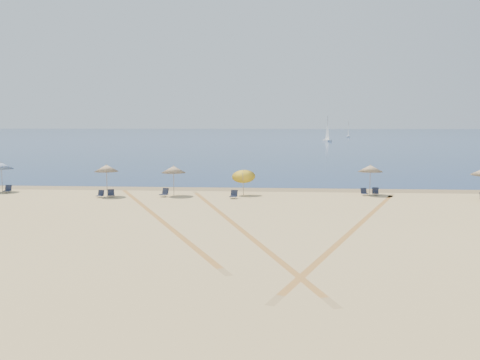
{
  "coord_description": "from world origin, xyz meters",
  "views": [
    {
      "loc": [
        2.96,
        -21.6,
        6.08
      ],
      "look_at": [
        0.0,
        20.0,
        1.3
      ],
      "focal_mm": 38.0,
      "sensor_mm": 36.0,
      "label": 1
    }
  ],
  "objects_px": {
    "chair_6": "(364,192)",
    "chair_1": "(8,189)",
    "sailboat_0": "(348,132)",
    "umbrella_4": "(370,168)",
    "umbrella_0": "(1,166)",
    "chair_5": "(234,195)",
    "chair_4": "(164,193)",
    "sailboat_1": "(327,134)",
    "chair_7": "(375,192)",
    "chair_3": "(111,194)",
    "umbrella_3": "(244,174)",
    "chair_2": "(100,194)",
    "umbrella_2": "(174,169)",
    "umbrella_1": "(106,168)"
  },
  "relations": [
    {
      "from": "chair_6",
      "to": "chair_1",
      "type": "bearing_deg",
      "value": 166.44
    },
    {
      "from": "sailboat_0",
      "to": "umbrella_4",
      "type": "bearing_deg",
      "value": -91.44
    },
    {
      "from": "umbrella_0",
      "to": "chair_5",
      "type": "relative_size",
      "value": 3.55
    },
    {
      "from": "chair_4",
      "to": "sailboat_1",
      "type": "distance_m",
      "value": 124.0
    },
    {
      "from": "chair_5",
      "to": "chair_7",
      "type": "distance_m",
      "value": 11.96
    },
    {
      "from": "chair_3",
      "to": "chair_6",
      "type": "bearing_deg",
      "value": -16.09
    },
    {
      "from": "umbrella_3",
      "to": "chair_4",
      "type": "bearing_deg",
      "value": -168.85
    },
    {
      "from": "chair_2",
      "to": "chair_1",
      "type": "bearing_deg",
      "value": 172.1
    },
    {
      "from": "umbrella_0",
      "to": "chair_3",
      "type": "xyz_separation_m",
      "value": [
        10.58,
        -2.53,
        -1.98
      ]
    },
    {
      "from": "chair_5",
      "to": "sailboat_0",
      "type": "xyz_separation_m",
      "value": [
        32.29,
        167.14,
        1.65
      ]
    },
    {
      "from": "chair_3",
      "to": "sailboat_1",
      "type": "relative_size",
      "value": 0.1
    },
    {
      "from": "chair_6",
      "to": "chair_3",
      "type": "bearing_deg",
      "value": 172.05
    },
    {
      "from": "umbrella_2",
      "to": "sailboat_1",
      "type": "bearing_deg",
      "value": 78.51
    },
    {
      "from": "umbrella_2",
      "to": "chair_1",
      "type": "distance_m",
      "value": 14.82
    },
    {
      "from": "umbrella_4",
      "to": "chair_6",
      "type": "distance_m",
      "value": 2.08
    },
    {
      "from": "umbrella_4",
      "to": "chair_4",
      "type": "distance_m",
      "value": 17.24
    },
    {
      "from": "umbrella_4",
      "to": "chair_4",
      "type": "relative_size",
      "value": 3.08
    },
    {
      "from": "chair_3",
      "to": "chair_1",
      "type": "bearing_deg",
      "value": 146.45
    },
    {
      "from": "umbrella_2",
      "to": "chair_2",
      "type": "bearing_deg",
      "value": -165.73
    },
    {
      "from": "chair_3",
      "to": "chair_7",
      "type": "distance_m",
      "value": 21.84
    },
    {
      "from": "umbrella_4",
      "to": "chair_7",
      "type": "xyz_separation_m",
      "value": [
        0.42,
        -0.23,
        -1.94
      ]
    },
    {
      "from": "umbrella_0",
      "to": "umbrella_1",
      "type": "distance_m",
      "value": 10.33
    },
    {
      "from": "umbrella_0",
      "to": "umbrella_4",
      "type": "distance_m",
      "value": 31.84
    },
    {
      "from": "umbrella_2",
      "to": "chair_2",
      "type": "height_order",
      "value": "umbrella_2"
    },
    {
      "from": "chair_1",
      "to": "chair_5",
      "type": "xyz_separation_m",
      "value": [
        19.76,
        -1.91,
        0.0
      ]
    },
    {
      "from": "sailboat_0",
      "to": "chair_7",
      "type": "bearing_deg",
      "value": -91.28
    },
    {
      "from": "umbrella_3",
      "to": "chair_3",
      "type": "distance_m",
      "value": 10.95
    },
    {
      "from": "chair_7",
      "to": "umbrella_0",
      "type": "bearing_deg",
      "value": -170.18
    },
    {
      "from": "chair_3",
      "to": "chair_6",
      "type": "distance_m",
      "value": 20.85
    },
    {
      "from": "umbrella_0",
      "to": "chair_7",
      "type": "relative_size",
      "value": 3.76
    },
    {
      "from": "umbrella_3",
      "to": "umbrella_4",
      "type": "distance_m",
      "value": 10.63
    },
    {
      "from": "chair_5",
      "to": "chair_4",
      "type": "bearing_deg",
      "value": -175.64
    },
    {
      "from": "umbrella_1",
      "to": "sailboat_0",
      "type": "bearing_deg",
      "value": 75.6
    },
    {
      "from": "chair_1",
      "to": "umbrella_1",
      "type": "bearing_deg",
      "value": -12.55
    },
    {
      "from": "chair_2",
      "to": "sailboat_1",
      "type": "height_order",
      "value": "sailboat_1"
    },
    {
      "from": "umbrella_0",
      "to": "chair_2",
      "type": "xyz_separation_m",
      "value": [
        9.8,
        -2.81,
        -2.0
      ]
    },
    {
      "from": "chair_2",
      "to": "chair_4",
      "type": "relative_size",
      "value": 0.75
    },
    {
      "from": "umbrella_0",
      "to": "chair_4",
      "type": "distance_m",
      "value": 15.13
    },
    {
      "from": "chair_6",
      "to": "sailboat_0",
      "type": "distance_m",
      "value": 166.14
    },
    {
      "from": "chair_1",
      "to": "sailboat_0",
      "type": "relative_size",
      "value": 0.11
    },
    {
      "from": "umbrella_0",
      "to": "sailboat_1",
      "type": "height_order",
      "value": "sailboat_1"
    },
    {
      "from": "umbrella_1",
      "to": "sailboat_0",
      "type": "relative_size",
      "value": 0.41
    },
    {
      "from": "umbrella_4",
      "to": "chair_3",
      "type": "distance_m",
      "value": 21.54
    },
    {
      "from": "chair_5",
      "to": "chair_7",
      "type": "xyz_separation_m",
      "value": [
        11.65,
        2.67,
        -0.02
      ]
    },
    {
      "from": "umbrella_0",
      "to": "umbrella_4",
      "type": "bearing_deg",
      "value": 0.61
    },
    {
      "from": "sailboat_1",
      "to": "chair_2",
      "type": "bearing_deg",
      "value": -114.83
    },
    {
      "from": "umbrella_1",
      "to": "chair_6",
      "type": "height_order",
      "value": "umbrella_1"
    },
    {
      "from": "chair_4",
      "to": "sailboat_0",
      "type": "xyz_separation_m",
      "value": [
        38.03,
        166.57,
        1.64
      ]
    },
    {
      "from": "chair_7",
      "to": "sailboat_1",
      "type": "distance_m",
      "value": 119.57
    },
    {
      "from": "chair_5",
      "to": "umbrella_1",
      "type": "bearing_deg",
      "value": -172.44
    }
  ]
}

